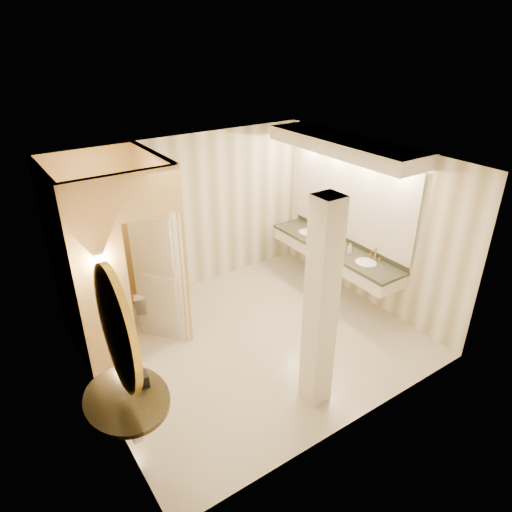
# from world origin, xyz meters

# --- Properties ---
(floor) EXTENTS (4.50, 4.50, 0.00)m
(floor) POSITION_xyz_m (0.00, 0.00, 0.00)
(floor) COLOR beige
(floor) RESTS_ON ground
(ceiling) EXTENTS (4.50, 4.50, 0.00)m
(ceiling) POSITION_xyz_m (0.00, 0.00, 2.70)
(ceiling) COLOR white
(ceiling) RESTS_ON wall_back
(wall_back) EXTENTS (4.50, 0.02, 2.70)m
(wall_back) POSITION_xyz_m (0.00, 2.00, 1.35)
(wall_back) COLOR white
(wall_back) RESTS_ON floor
(wall_front) EXTENTS (4.50, 0.02, 2.70)m
(wall_front) POSITION_xyz_m (0.00, -2.00, 1.35)
(wall_front) COLOR white
(wall_front) RESTS_ON floor
(wall_left) EXTENTS (0.02, 4.00, 2.70)m
(wall_left) POSITION_xyz_m (-2.25, 0.00, 1.35)
(wall_left) COLOR white
(wall_left) RESTS_ON floor
(wall_right) EXTENTS (0.02, 4.00, 2.70)m
(wall_right) POSITION_xyz_m (2.25, 0.00, 1.35)
(wall_right) COLOR white
(wall_right) RESTS_ON floor
(toilet_closet) EXTENTS (1.50, 1.55, 2.70)m
(toilet_closet) POSITION_xyz_m (-1.13, 0.96, 1.39)
(toilet_closet) COLOR #DEBD74
(toilet_closet) RESTS_ON floor
(wall_sconce) EXTENTS (0.14, 0.14, 0.42)m
(wall_sconce) POSITION_xyz_m (-1.93, 0.43, 1.73)
(wall_sconce) COLOR gold
(wall_sconce) RESTS_ON toilet_closet
(vanity) EXTENTS (0.75, 2.84, 2.09)m
(vanity) POSITION_xyz_m (1.98, 0.40, 1.63)
(vanity) COLOR white
(vanity) RESTS_ON floor
(console_shelf) EXTENTS (1.04, 1.04, 1.97)m
(console_shelf) POSITION_xyz_m (-2.21, -1.03, 1.35)
(console_shelf) COLOR black
(console_shelf) RESTS_ON floor
(pillar) EXTENTS (0.29, 0.29, 2.70)m
(pillar) POSITION_xyz_m (-0.02, -1.43, 1.35)
(pillar) COLOR white
(pillar) RESTS_ON floor
(tissue_box) EXTENTS (0.16, 0.16, 0.14)m
(tissue_box) POSITION_xyz_m (-2.04, -0.96, 0.95)
(tissue_box) COLOR black
(tissue_box) RESTS_ON console_shelf
(toilet) EXTENTS (0.57, 0.74, 0.67)m
(toilet) POSITION_xyz_m (-1.12, 1.28, 0.34)
(toilet) COLOR white
(toilet) RESTS_ON floor
(soap_bottle_a) EXTENTS (0.07, 0.07, 0.13)m
(soap_bottle_a) POSITION_xyz_m (1.83, 0.13, 0.94)
(soap_bottle_a) COLOR beige
(soap_bottle_a) RESTS_ON vanity
(soap_bottle_b) EXTENTS (0.11, 0.11, 0.11)m
(soap_bottle_b) POSITION_xyz_m (1.92, 0.61, 0.93)
(soap_bottle_b) COLOR silver
(soap_bottle_b) RESTS_ON vanity
(soap_bottle_c) EXTENTS (0.08, 0.08, 0.19)m
(soap_bottle_c) POSITION_xyz_m (1.93, 0.04, 0.97)
(soap_bottle_c) COLOR #C6B28C
(soap_bottle_c) RESTS_ON vanity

